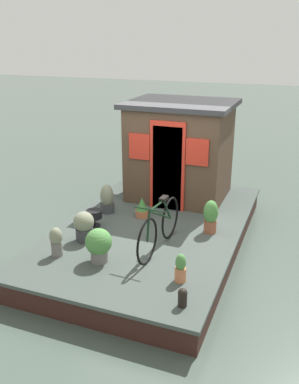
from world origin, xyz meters
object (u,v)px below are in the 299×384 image
at_px(charcoal_grill, 94,215).
at_px(potted_plant_mint, 99,244).
at_px(potted_plant_sage, 84,226).
at_px(potted_plant_basil, 181,268).
at_px(mooring_bollard, 183,297).
at_px(potted_plant_rosemary, 211,216).
at_px(bicycle, 159,227).
at_px(potted_plant_geranium, 56,241).
at_px(potted_plant_fern, 142,208).
at_px(houseboat_cabin, 180,150).
at_px(potted_plant_lavender, 107,200).

bearing_deg(charcoal_grill, potted_plant_mint, -148.42).
bearing_deg(potted_plant_sage, potted_plant_basil, -108.04).
bearing_deg(mooring_bollard, potted_plant_rosemary, 4.66).
bearing_deg(bicycle, charcoal_grill, 73.92).
xyz_separation_m(potted_plant_geranium, potted_plant_sage, (0.63, -0.14, 0.02)).
distance_m(potted_plant_rosemary, potted_plant_basil, 1.72).
relative_size(potted_plant_rosemary, potted_plant_fern, 1.54).
distance_m(charcoal_grill, mooring_bollard, 2.85).
relative_size(houseboat_cabin, potted_plant_sage, 4.15).
distance_m(potted_plant_rosemary, charcoal_grill, 2.12).
bearing_deg(potted_plant_fern, potted_plant_geranium, 160.42).
relative_size(potted_plant_rosemary, potted_plant_mint, 1.11).
bearing_deg(potted_plant_sage, potted_plant_mint, -133.83).
relative_size(bicycle, potted_plant_sage, 3.24).
bearing_deg(potted_plant_mint, potted_plant_fern, 1.08).
relative_size(houseboat_cabin, potted_plant_geranium, 4.46).
bearing_deg(bicycle, potted_plant_fern, 34.38).
height_order(houseboat_cabin, bicycle, houseboat_cabin).
height_order(potted_plant_fern, potted_plant_sage, potted_plant_sage).
distance_m(bicycle, charcoal_grill, 1.50).
bearing_deg(potted_plant_sage, mooring_bollard, -119.14).
bearing_deg(potted_plant_mint, bicycle, -45.51).
distance_m(potted_plant_geranium, potted_plant_fern, 2.04).
relative_size(bicycle, potted_plant_fern, 4.28).
xyz_separation_m(potted_plant_rosemary, charcoal_grill, (-0.51, 2.06, -0.09)).
bearing_deg(mooring_bollard, potted_plant_lavender, 43.56).
height_order(bicycle, potted_plant_lavender, bicycle).
bearing_deg(potted_plant_lavender, potted_plant_basil, -131.64).
xyz_separation_m(potted_plant_rosemary, potted_plant_fern, (0.20, 1.40, -0.12)).
bearing_deg(bicycle, potted_plant_basil, -142.32).
bearing_deg(potted_plant_lavender, potted_plant_geranium, -178.26).
bearing_deg(houseboat_cabin, potted_plant_fern, 166.97).
distance_m(houseboat_cabin, potted_plant_geranium, 3.52).
bearing_deg(potted_plant_basil, potted_plant_mint, 86.96).
relative_size(potted_plant_fern, charcoal_grill, 1.28).
relative_size(potted_plant_basil, potted_plant_sage, 0.83).
relative_size(potted_plant_rosemary, potted_plant_sage, 1.16).
height_order(bicycle, potted_plant_fern, bicycle).
distance_m(potted_plant_lavender, potted_plant_sage, 1.27).
height_order(potted_plant_lavender, potted_plant_mint, potted_plant_lavender).
height_order(potted_plant_rosemary, potted_plant_geranium, potted_plant_rosemary).
relative_size(potted_plant_sage, mooring_bollard, 2.01).
xyz_separation_m(houseboat_cabin, potted_plant_mint, (-3.21, 0.28, -0.74)).
xyz_separation_m(houseboat_cabin, potted_plant_rosemary, (-1.56, -1.08, -0.73)).
bearing_deg(potted_plant_basil, mooring_bollard, -160.01).
distance_m(potted_plant_rosemary, potted_plant_geranium, 2.70).
distance_m(potted_plant_lavender, potted_plant_fern, 0.74).
xyz_separation_m(potted_plant_geranium, charcoal_grill, (1.21, -0.02, -0.04)).
relative_size(potted_plant_basil, potted_plant_fern, 1.09).
relative_size(bicycle, potted_plant_mint, 3.08).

